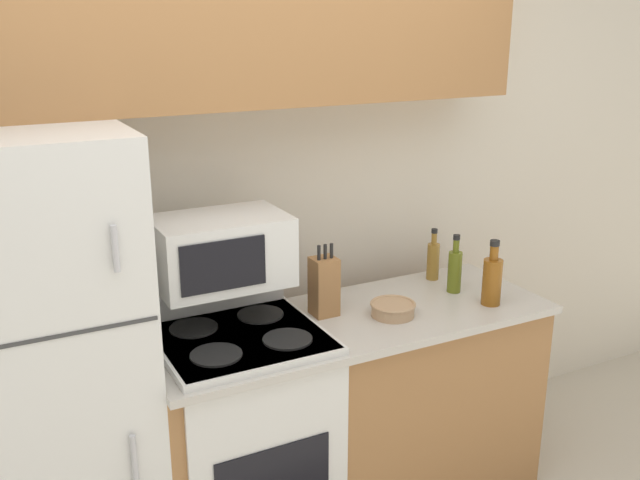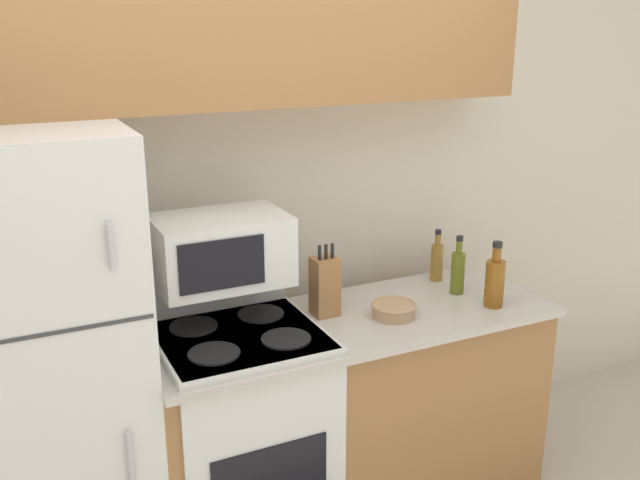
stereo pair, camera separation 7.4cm
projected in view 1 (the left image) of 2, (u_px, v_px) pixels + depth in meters
The scene contains 11 objects.
wall_back at pixel (228, 210), 3.01m from camera, with size 8.00×0.05×2.55m.
lower_cabinets at pixel (348, 414), 3.01m from camera, with size 1.67×0.62×0.90m.
refrigerator at pixel (43, 381), 2.43m from camera, with size 0.66×0.74×1.73m.
upper_cabinets at pixel (238, 4), 2.60m from camera, with size 2.33×0.32×0.74m.
stove at pixel (243, 439), 2.78m from camera, with size 0.61×0.60×1.09m.
microwave at pixel (221, 251), 2.65m from camera, with size 0.49×0.33×0.26m.
knife_block at pixel (324, 286), 2.85m from camera, with size 0.10×0.10×0.30m.
bowl at pixel (393, 309), 2.87m from camera, with size 0.18×0.18×0.06m.
bottle_whiskey at pixel (492, 279), 2.96m from camera, with size 0.08×0.08×0.28m.
bottle_olive_oil at pixel (455, 270), 3.10m from camera, with size 0.06×0.06×0.26m.
bottle_vinegar at pixel (433, 259), 3.25m from camera, with size 0.06×0.06×0.24m.
Camera 1 is at (-1.00, -2.01, 2.05)m, focal length 40.00 mm.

